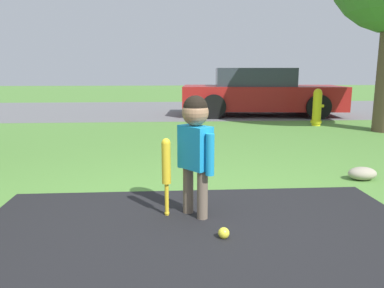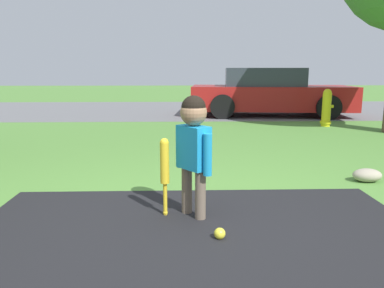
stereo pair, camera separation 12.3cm
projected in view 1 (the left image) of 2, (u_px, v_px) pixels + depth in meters
name	position (u px, v px, depth m)	size (l,w,h in m)	color
ground_plane	(201.00, 231.00, 2.90)	(60.00, 60.00, 0.00)	#518438
street_strip	(175.00, 109.00, 12.09)	(40.00, 6.00, 0.01)	slate
child	(195.00, 139.00, 3.08)	(0.29, 0.35, 1.03)	#6B5B4C
baseball_bat	(166.00, 166.00, 3.13)	(0.08, 0.08, 0.67)	yellow
sports_ball	(224.00, 233.00, 2.76)	(0.08, 0.08, 0.08)	yellow
fire_hydrant	(317.00, 108.00, 8.43)	(0.27, 0.24, 0.83)	yellow
parked_car	(259.00, 93.00, 10.41)	(4.47, 2.24, 1.30)	maroon
edging_rock	(362.00, 173.00, 4.25)	(0.32, 0.22, 0.15)	#9E937F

